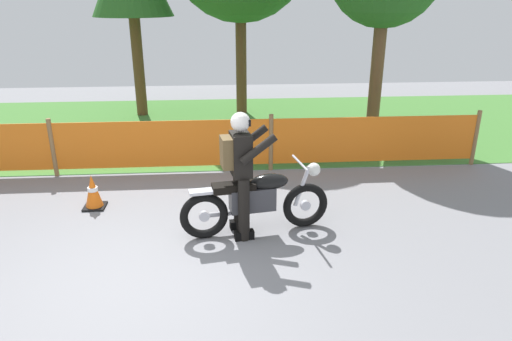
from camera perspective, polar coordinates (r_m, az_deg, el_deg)
name	(u,v)px	position (r m, az deg, el deg)	size (l,w,h in m)	color
ground	(134,282)	(5.63, -14.66, -13.06)	(24.00, 24.00, 0.02)	gray
grass_verge	(179,127)	(11.57, -9.42, 5.26)	(24.00, 6.15, 0.01)	#427A33
barrier_fence	(164,144)	(8.49, -11.23, 3.17)	(11.65, 0.08, 1.05)	olive
motorcycle_lead	(257,200)	(6.25, 0.12, -3.66)	(2.04, 0.62, 0.97)	black
rider_lead	(240,168)	(6.02, -1.93, 0.29)	(0.73, 0.61, 1.69)	black
traffic_cone	(93,192)	(7.46, -19.30, -2.47)	(0.32, 0.32, 0.53)	black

